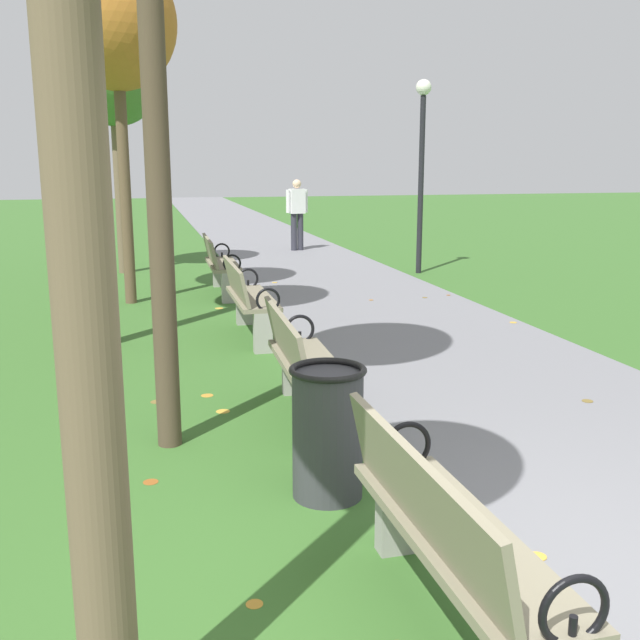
# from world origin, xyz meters

# --- Properties ---
(ground_plane) EXTENTS (80.00, 80.00, 0.00)m
(ground_plane) POSITION_xyz_m (0.00, 0.00, 0.00)
(ground_plane) COLOR #386628
(paved_walkway) EXTENTS (3.06, 44.00, 0.02)m
(paved_walkway) POSITION_xyz_m (1.53, 18.00, 0.01)
(paved_walkway) COLOR slate
(paved_walkway) RESTS_ON ground
(park_bench_1) EXTENTS (0.50, 1.61, 0.90)m
(park_bench_1) POSITION_xyz_m (-0.50, -0.03, 0.49)
(park_bench_1) COLOR gray
(park_bench_1) RESTS_ON ground
(park_bench_2) EXTENTS (0.52, 1.61, 0.90)m
(park_bench_2) POSITION_xyz_m (-0.50, 2.80, 0.49)
(park_bench_2) COLOR gray
(park_bench_2) RESTS_ON ground
(park_bench_3) EXTENTS (0.48, 1.60, 0.90)m
(park_bench_3) POSITION_xyz_m (-0.50, 5.79, 0.49)
(park_bench_3) COLOR gray
(park_bench_3) RESTS_ON ground
(park_bench_4) EXTENTS (0.50, 1.61, 0.90)m
(park_bench_4) POSITION_xyz_m (-0.50, 8.79, 0.49)
(park_bench_4) COLOR gray
(park_bench_4) RESTS_ON ground
(tree_4) EXTENTS (1.66, 1.66, 4.83)m
(tree_4) POSITION_xyz_m (-1.87, 8.40, 3.88)
(tree_4) COLOR brown
(tree_4) RESTS_ON ground
(tree_5) EXTENTS (1.78, 1.78, 4.63)m
(tree_5) POSITION_xyz_m (-1.99, 11.53, 3.60)
(tree_5) COLOR brown
(tree_5) RESTS_ON ground
(pedestrian_walking) EXTENTS (0.52, 0.28, 1.62)m
(pedestrian_walking) POSITION_xyz_m (1.87, 14.06, 0.93)
(pedestrian_walking) COLOR #2D2D38
(pedestrian_walking) RESTS_ON paved_walkway
(trash_bin) EXTENTS (0.48, 0.48, 0.84)m
(trash_bin) POSITION_xyz_m (-0.65, 1.46, 0.42)
(trash_bin) COLOR #38383D
(trash_bin) RESTS_ON ground
(lamp_post) EXTENTS (0.28, 0.28, 3.48)m
(lamp_post) POSITION_xyz_m (3.36, 10.17, 2.31)
(lamp_post) COLOR black
(lamp_post) RESTS_ON ground
(scattered_leaves) EXTENTS (5.54, 11.02, 0.02)m
(scattered_leaves) POSITION_xyz_m (-0.37, 3.91, 0.01)
(scattered_leaves) COLOR gold
(scattered_leaves) RESTS_ON ground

